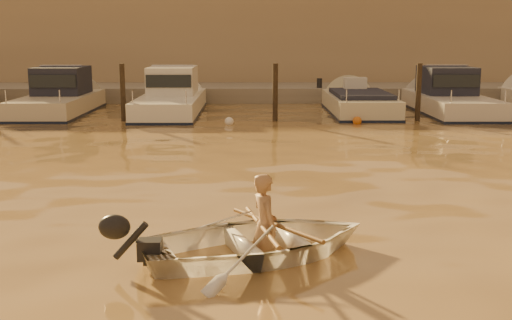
{
  "coord_description": "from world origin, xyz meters",
  "views": [
    {
      "loc": [
        -1.07,
        -8.52,
        2.97
      ],
      "look_at": [
        -0.97,
        2.81,
        0.75
      ],
      "focal_mm": 45.0,
      "sensor_mm": 36.0,
      "label": 1
    }
  ],
  "objects_px": {
    "dinghy": "(258,241)",
    "moored_boat_1": "(58,97)",
    "moored_boat_3": "(359,107)",
    "person": "(265,226)",
    "moored_boat_4": "(450,97)",
    "waterfront_building": "(270,45)",
    "moored_boat_2": "(171,97)"
  },
  "relations": [
    {
      "from": "dinghy",
      "to": "moored_boat_1",
      "type": "bearing_deg",
      "value": 4.03
    },
    {
      "from": "dinghy",
      "to": "moored_boat_3",
      "type": "relative_size",
      "value": 0.5
    },
    {
      "from": "moored_boat_3",
      "to": "dinghy",
      "type": "bearing_deg",
      "value": -104.14
    },
    {
      "from": "person",
      "to": "moored_boat_3",
      "type": "xyz_separation_m",
      "value": [
        3.99,
        16.15,
        -0.2
      ]
    },
    {
      "from": "dinghy",
      "to": "moored_boat_4",
      "type": "height_order",
      "value": "moored_boat_4"
    },
    {
      "from": "moored_boat_4",
      "to": "waterfront_building",
      "type": "relative_size",
      "value": 0.15
    },
    {
      "from": "dinghy",
      "to": "person",
      "type": "xyz_separation_m",
      "value": [
        0.09,
        0.04,
        0.21
      ]
    },
    {
      "from": "moored_boat_1",
      "to": "moored_boat_2",
      "type": "height_order",
      "value": "same"
    },
    {
      "from": "dinghy",
      "to": "waterfront_building",
      "type": "xyz_separation_m",
      "value": [
        0.97,
        27.19,
        2.19
      ]
    },
    {
      "from": "person",
      "to": "moored_boat_2",
      "type": "distance_m",
      "value": 16.47
    },
    {
      "from": "waterfront_building",
      "to": "moored_boat_4",
      "type": "bearing_deg",
      "value": -58.97
    },
    {
      "from": "dinghy",
      "to": "moored_boat_1",
      "type": "relative_size",
      "value": 0.47
    },
    {
      "from": "dinghy",
      "to": "moored_boat_3",
      "type": "distance_m",
      "value": 16.69
    },
    {
      "from": "person",
      "to": "moored_boat_1",
      "type": "bearing_deg",
      "value": 4.36
    },
    {
      "from": "dinghy",
      "to": "moored_boat_3",
      "type": "height_order",
      "value": "moored_boat_3"
    },
    {
      "from": "waterfront_building",
      "to": "dinghy",
      "type": "bearing_deg",
      "value": -92.04
    },
    {
      "from": "dinghy",
      "to": "moored_boat_3",
      "type": "xyz_separation_m",
      "value": [
        4.08,
        16.19,
        0.01
      ]
    },
    {
      "from": "moored_boat_3",
      "to": "waterfront_building",
      "type": "distance_m",
      "value": 11.64
    },
    {
      "from": "moored_boat_2",
      "to": "moored_boat_4",
      "type": "height_order",
      "value": "same"
    },
    {
      "from": "dinghy",
      "to": "moored_boat_3",
      "type": "bearing_deg",
      "value": -34.8
    },
    {
      "from": "moored_boat_4",
      "to": "moored_boat_3",
      "type": "bearing_deg",
      "value": 180.0
    },
    {
      "from": "moored_boat_3",
      "to": "moored_boat_4",
      "type": "xyz_separation_m",
      "value": [
        3.51,
        0.0,
        0.4
      ]
    },
    {
      "from": "waterfront_building",
      "to": "moored_boat_1",
      "type": "bearing_deg",
      "value": -127.4
    },
    {
      "from": "person",
      "to": "moored_boat_3",
      "type": "distance_m",
      "value": 16.64
    },
    {
      "from": "moored_boat_2",
      "to": "waterfront_building",
      "type": "xyz_separation_m",
      "value": [
        4.1,
        11.0,
        1.77
      ]
    },
    {
      "from": "moored_boat_2",
      "to": "waterfront_building",
      "type": "distance_m",
      "value": 11.87
    },
    {
      "from": "moored_boat_1",
      "to": "moored_boat_3",
      "type": "bearing_deg",
      "value": 0.0
    },
    {
      "from": "waterfront_building",
      "to": "moored_boat_2",
      "type": "bearing_deg",
      "value": -110.46
    },
    {
      "from": "moored_boat_1",
      "to": "moored_boat_2",
      "type": "bearing_deg",
      "value": 0.0
    },
    {
      "from": "moored_boat_2",
      "to": "person",
      "type": "bearing_deg",
      "value": -78.7
    },
    {
      "from": "moored_boat_1",
      "to": "waterfront_building",
      "type": "bearing_deg",
      "value": 52.6
    },
    {
      "from": "moored_boat_1",
      "to": "moored_boat_3",
      "type": "height_order",
      "value": "moored_boat_1"
    }
  ]
}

